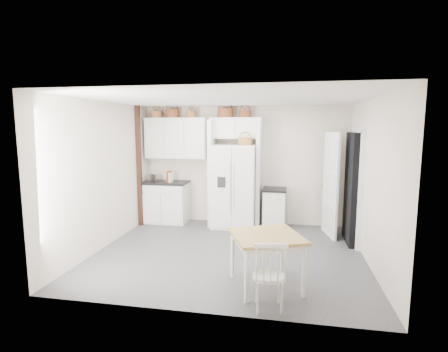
# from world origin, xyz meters

# --- Properties ---
(floor) EXTENTS (4.50, 4.50, 0.00)m
(floor) POSITION_xyz_m (0.00, 0.00, 0.00)
(floor) COLOR #343436
(floor) RESTS_ON ground
(ceiling) EXTENTS (4.50, 4.50, 0.00)m
(ceiling) POSITION_xyz_m (0.00, 0.00, 2.60)
(ceiling) COLOR white
(ceiling) RESTS_ON wall_back
(wall_back) EXTENTS (4.50, 0.00, 4.50)m
(wall_back) POSITION_xyz_m (0.00, 2.00, 1.30)
(wall_back) COLOR beige
(wall_back) RESTS_ON floor
(wall_left) EXTENTS (0.00, 4.00, 4.00)m
(wall_left) POSITION_xyz_m (-2.25, 0.00, 1.30)
(wall_left) COLOR beige
(wall_left) RESTS_ON floor
(wall_right) EXTENTS (0.00, 4.00, 4.00)m
(wall_right) POSITION_xyz_m (2.25, 0.00, 1.30)
(wall_right) COLOR beige
(wall_right) RESTS_ON floor
(refrigerator) EXTENTS (0.92, 0.74, 1.77)m
(refrigerator) POSITION_xyz_m (-0.15, 1.62, 0.89)
(refrigerator) COLOR white
(refrigerator) RESTS_ON floor
(base_cab_left) EXTENTS (0.96, 0.61, 0.89)m
(base_cab_left) POSITION_xyz_m (-1.73, 1.70, 0.45)
(base_cab_left) COLOR white
(base_cab_left) RESTS_ON floor
(base_cab_right) EXTENTS (0.46, 0.55, 0.81)m
(base_cab_right) POSITION_xyz_m (0.70, 1.70, 0.41)
(base_cab_right) COLOR white
(base_cab_right) RESTS_ON floor
(dining_table) EXTENTS (1.14, 1.14, 0.73)m
(dining_table) POSITION_xyz_m (0.71, -1.17, 0.36)
(dining_table) COLOR olive
(dining_table) RESTS_ON floor
(windsor_chair) EXTENTS (0.44, 0.41, 0.80)m
(windsor_chair) POSITION_xyz_m (0.78, -1.75, 0.40)
(windsor_chair) COLOR white
(windsor_chair) RESTS_ON floor
(counter_left) EXTENTS (1.00, 0.65, 0.04)m
(counter_left) POSITION_xyz_m (-1.73, 1.70, 0.91)
(counter_left) COLOR black
(counter_left) RESTS_ON base_cab_left
(counter_right) EXTENTS (0.50, 0.59, 0.04)m
(counter_right) POSITION_xyz_m (0.70, 1.70, 0.83)
(counter_right) COLOR black
(counter_right) RESTS_ON base_cab_right
(toaster) EXTENTS (0.26, 0.18, 0.17)m
(toaster) POSITION_xyz_m (-2.03, 1.70, 1.01)
(toaster) COLOR silver
(toaster) RESTS_ON counter_left
(cookbook_red) EXTENTS (0.07, 0.17, 0.25)m
(cookbook_red) POSITION_xyz_m (-1.62, 1.62, 1.06)
(cookbook_red) COLOR maroon
(cookbook_red) RESTS_ON counter_left
(cookbook_cream) EXTENTS (0.06, 0.15, 0.22)m
(cookbook_cream) POSITION_xyz_m (-1.58, 1.62, 1.04)
(cookbook_cream) COLOR #EAE4C5
(cookbook_cream) RESTS_ON counter_left
(basket_upper_a) EXTENTS (0.26, 0.26, 0.15)m
(basket_upper_a) POSITION_xyz_m (-1.96, 1.83, 2.42)
(basket_upper_a) COLOR brown
(basket_upper_a) RESTS_ON upper_cabinet
(basket_upper_b) EXTENTS (0.31, 0.31, 0.18)m
(basket_upper_b) POSITION_xyz_m (-1.59, 1.83, 2.44)
(basket_upper_b) COLOR #562D10
(basket_upper_b) RESTS_ON upper_cabinet
(basket_upper_c) EXTENTS (0.22, 0.22, 0.13)m
(basket_upper_c) POSITION_xyz_m (-1.16, 1.83, 2.41)
(basket_upper_c) COLOR brown
(basket_upper_c) RESTS_ON upper_cabinet
(basket_bridge_a) EXTENTS (0.34, 0.34, 0.19)m
(basket_bridge_a) POSITION_xyz_m (-0.39, 1.83, 2.45)
(basket_bridge_a) COLOR #562D10
(basket_bridge_a) RESTS_ON bridge_cabinet
(basket_bridge_b) EXTENTS (0.26, 0.26, 0.15)m
(basket_bridge_b) POSITION_xyz_m (0.04, 1.83, 2.42)
(basket_bridge_b) COLOR #562D10
(basket_bridge_b) RESTS_ON bridge_cabinet
(basket_fridge_b) EXTENTS (0.28, 0.28, 0.15)m
(basket_fridge_b) POSITION_xyz_m (0.08, 1.52, 1.85)
(basket_fridge_b) COLOR brown
(basket_fridge_b) RESTS_ON refrigerator
(upper_cabinet) EXTENTS (1.40, 0.34, 0.90)m
(upper_cabinet) POSITION_xyz_m (-1.50, 1.83, 1.90)
(upper_cabinet) COLOR white
(upper_cabinet) RESTS_ON wall_back
(bridge_cabinet) EXTENTS (1.12, 0.34, 0.45)m
(bridge_cabinet) POSITION_xyz_m (-0.15, 1.83, 2.12)
(bridge_cabinet) COLOR white
(bridge_cabinet) RESTS_ON wall_back
(fridge_panel_left) EXTENTS (0.08, 0.60, 2.30)m
(fridge_panel_left) POSITION_xyz_m (-0.66, 1.70, 1.15)
(fridge_panel_left) COLOR white
(fridge_panel_left) RESTS_ON floor
(fridge_panel_right) EXTENTS (0.08, 0.60, 2.30)m
(fridge_panel_right) POSITION_xyz_m (0.36, 1.70, 1.15)
(fridge_panel_right) COLOR white
(fridge_panel_right) RESTS_ON floor
(trim_post) EXTENTS (0.09, 0.09, 2.60)m
(trim_post) POSITION_xyz_m (-2.20, 1.35, 1.30)
(trim_post) COLOR black
(trim_post) RESTS_ON floor
(doorway_void) EXTENTS (0.18, 0.85, 2.05)m
(doorway_void) POSITION_xyz_m (2.16, 1.00, 1.02)
(doorway_void) COLOR black
(doorway_void) RESTS_ON floor
(door_slab) EXTENTS (0.21, 0.79, 2.05)m
(door_slab) POSITION_xyz_m (1.80, 1.33, 1.02)
(door_slab) COLOR white
(door_slab) RESTS_ON floor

